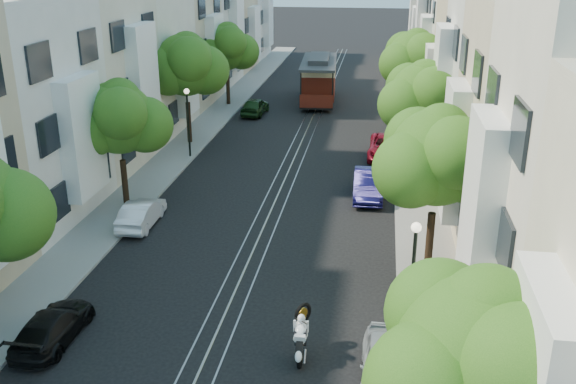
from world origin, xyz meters
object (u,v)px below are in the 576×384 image
at_px(tree_w_c, 187,66).
at_px(sportbike_rider, 301,334).
at_px(parked_car_e_far, 387,147).
at_px(lamp_west, 188,112).
at_px(parked_car_w_mid, 141,213).
at_px(tree_w_b, 120,120).
at_px(parked_car_w_near, 53,326).
at_px(tree_e_a, 481,361).
at_px(tree_e_b, 438,159).
at_px(tree_e_d, 415,59).
at_px(lamp_east, 413,265).
at_px(cable_car, 319,77).
at_px(parked_car_e_near, 387,365).
at_px(parked_car_e_mid, 368,184).
at_px(tree_e_c, 423,98).
at_px(parked_car_w_far, 255,106).
at_px(tree_w_d, 227,48).

bearing_deg(tree_w_c, sportbike_rider, -65.56).
bearing_deg(sportbike_rider, parked_car_e_far, 80.53).
bearing_deg(lamp_west, parked_car_w_mid, -86.07).
xyz_separation_m(tree_w_b, parked_car_w_near, (2.00, -11.49, -3.85)).
xyz_separation_m(tree_e_a, parked_car_w_near, (-12.40, 5.51, -3.85)).
bearing_deg(tree_e_b, tree_e_d, 90.00).
bearing_deg(parked_car_w_mid, tree_w_b, -55.39).
distance_m(tree_e_b, tree_w_b, 15.25).
bearing_deg(lamp_east, cable_car, 100.50).
height_order(lamp_east, parked_car_w_mid, lamp_east).
bearing_deg(parked_car_w_mid, tree_e_b, 166.56).
relative_size(tree_w_c, parked_car_w_mid, 1.95).
height_order(tree_e_b, parked_car_e_near, tree_e_b).
distance_m(cable_car, parked_car_e_mid, 22.05).
relative_size(tree_e_c, parked_car_w_far, 1.69).
relative_size(tree_w_b, tree_w_c, 0.88).
distance_m(lamp_west, parked_car_e_near, 23.53).
relative_size(tree_w_d, lamp_west, 1.57).
distance_m(parked_car_w_mid, parked_car_w_far, 21.42).
distance_m(cable_car, parked_car_e_far, 15.84).
bearing_deg(tree_e_c, parked_car_w_mid, -147.63).
distance_m(tree_w_c, lamp_west, 3.81).
bearing_deg(lamp_east, tree_w_c, 122.65).
distance_m(tree_w_c, sportbike_rider, 24.77).
bearing_deg(parked_car_w_mid, parked_car_w_near, 91.86).
bearing_deg(tree_e_d, tree_e_b, -90.00).
height_order(parked_car_e_far, parked_car_w_mid, parked_car_e_far).
relative_size(tree_w_d, lamp_east, 1.57).
height_order(tree_w_c, parked_car_w_near, tree_w_c).
xyz_separation_m(tree_e_a, tree_w_d, (-14.40, 39.00, 0.20)).
bearing_deg(parked_car_w_near, tree_e_d, -113.36).
relative_size(tree_w_d, sportbike_rider, 3.50).
xyz_separation_m(tree_e_d, sportbike_rider, (-4.30, -28.22, -4.01)).
distance_m(tree_e_d, tree_w_d, 15.25).
xyz_separation_m(tree_e_d, parked_car_e_mid, (-2.62, -14.00, -4.18)).
relative_size(tree_e_b, tree_e_c, 1.03).
distance_m(parked_car_e_near, parked_car_e_mid, 15.19).
height_order(parked_car_w_near, parked_car_w_far, parked_car_w_far).
bearing_deg(parked_car_e_far, lamp_west, -169.48).
bearing_deg(tree_e_b, lamp_west, 136.15).
xyz_separation_m(parked_car_e_near, parked_car_w_mid, (-11.20, 10.00, -0.05)).
bearing_deg(lamp_east, tree_e_d, 87.96).
distance_m(tree_e_c, cable_car, 20.08).
xyz_separation_m(tree_w_b, parked_car_w_far, (2.69, 19.23, -3.74)).
bearing_deg(parked_car_e_mid, parked_car_w_far, 117.95).
bearing_deg(cable_car, lamp_west, -114.04).
relative_size(tree_w_c, tree_w_d, 1.09).
bearing_deg(tree_e_a, parked_car_w_mid, 130.90).
distance_m(sportbike_rider, parked_car_e_mid, 14.32).
bearing_deg(sportbike_rider, tree_e_d, 79.03).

